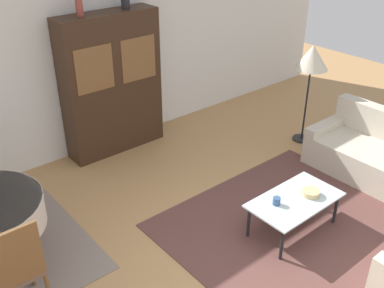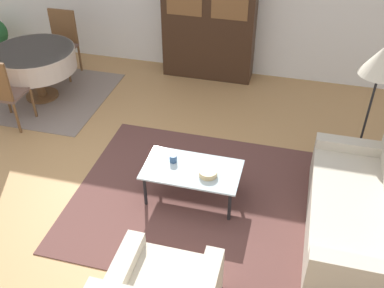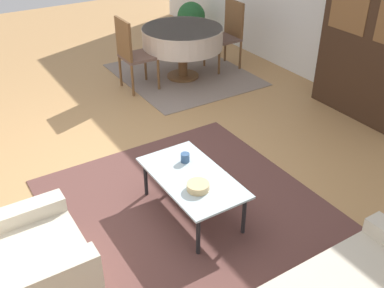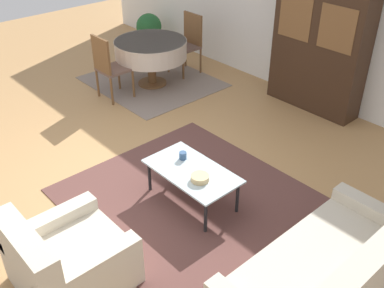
{
  "view_description": "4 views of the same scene",
  "coord_description": "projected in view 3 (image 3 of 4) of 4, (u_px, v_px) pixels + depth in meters",
  "views": [
    {
      "loc": [
        -2.5,
        -1.85,
        3.27
      ],
      "look_at": [
        0.2,
        1.4,
        0.95
      ],
      "focal_mm": 42.0,
      "sensor_mm": 36.0,
      "label": 1
    },
    {
      "loc": [
        1.81,
        -3.09,
        3.49
      ],
      "look_at": [
        0.89,
        0.48,
        0.75
      ],
      "focal_mm": 42.0,
      "sensor_mm": 36.0,
      "label": 2
    },
    {
      "loc": [
        3.6,
        -1.22,
        2.72
      ],
      "look_at": [
        0.89,
        0.48,
        0.75
      ],
      "focal_mm": 42.0,
      "sensor_mm": 36.0,
      "label": 3
    },
    {
      "loc": [
        3.79,
        -2.13,
        3.22
      ],
      "look_at": [
        0.89,
        0.48,
        0.75
      ],
      "focal_mm": 42.0,
      "sensor_mm": 36.0,
      "label": 4
    }
  ],
  "objects": [
    {
      "name": "ground_plane",
      "position": [
        106.0,
        181.0,
        4.57
      ],
      "size": [
        14.0,
        14.0,
        0.0
      ],
      "primitive_type": "plane",
      "color": "tan"
    },
    {
      "name": "area_rug",
      "position": [
        195.0,
        216.0,
        4.11
      ],
      "size": [
        2.71,
        2.35,
        0.01
      ],
      "color": "brown",
      "rests_on": "ground_plane"
    },
    {
      "name": "bowl",
      "position": [
        198.0,
        186.0,
        3.76
      ],
      "size": [
        0.19,
        0.19,
        0.06
      ],
      "color": "tan",
      "rests_on": "coffee_table"
    },
    {
      "name": "potted_plant",
      "position": [
        191.0,
        18.0,
        8.2
      ],
      "size": [
        0.51,
        0.51,
        0.68
      ],
      "color": "#93664C",
      "rests_on": "ground_plane"
    },
    {
      "name": "cup",
      "position": [
        185.0,
        158.0,
        4.11
      ],
      "size": [
        0.08,
        0.08,
        0.09
      ],
      "color": "#33517A",
      "rests_on": "coffee_table"
    },
    {
      "name": "coffee_table",
      "position": [
        192.0,
        180.0,
        3.95
      ],
      "size": [
        1.05,
        0.58,
        0.41
      ],
      "color": "black",
      "rests_on": "area_rug"
    },
    {
      "name": "display_cabinet",
      "position": [
        378.0,
        40.0,
        5.3
      ],
      "size": [
        1.41,
        0.4,
        1.98
      ],
      "color": "#382316",
      "rests_on": "ground_plane"
    },
    {
      "name": "dining_rug",
      "position": [
        184.0,
        74.0,
        6.93
      ],
      "size": [
        2.06,
        1.81,
        0.01
      ],
      "color": "gray",
      "rests_on": "ground_plane"
    },
    {
      "name": "dining_table",
      "position": [
        183.0,
        38.0,
        6.53
      ],
      "size": [
        1.18,
        1.18,
        0.76
      ],
      "color": "brown",
      "rests_on": "dining_rug"
    },
    {
      "name": "dining_chair_far",
      "position": [
        228.0,
        31.0,
        6.92
      ],
      "size": [
        0.44,
        0.44,
        1.02
      ],
      "rotation": [
        0.0,
        0.0,
        3.14
      ],
      "color": "brown",
      "rests_on": "dining_rug"
    },
    {
      "name": "dining_chair_near",
      "position": [
        132.0,
        51.0,
        6.18
      ],
      "size": [
        0.44,
        0.44,
        1.02
      ],
      "color": "brown",
      "rests_on": "dining_rug"
    },
    {
      "name": "armchair",
      "position": [
        13.0,
        270.0,
        3.19
      ],
      "size": [
        0.87,
        0.91,
        0.79
      ],
      "color": "beige",
      "rests_on": "ground_plane"
    }
  ]
}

